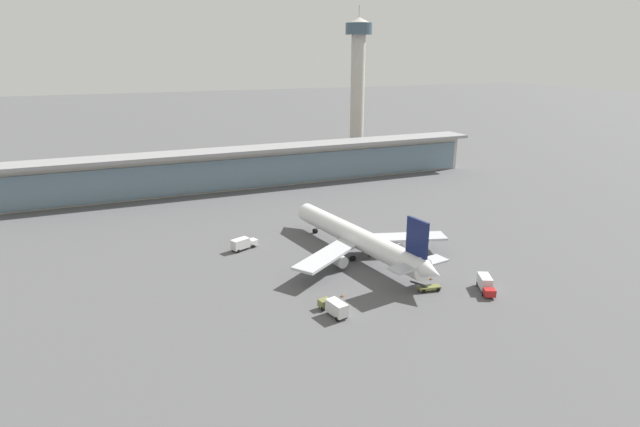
# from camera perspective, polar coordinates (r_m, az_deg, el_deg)

# --- Properties ---
(ground_plane) EXTENTS (1200.00, 1200.00, 0.00)m
(ground_plane) POSITION_cam_1_polar(r_m,az_deg,el_deg) (131.25, 1.92, -4.33)
(ground_plane) COLOR #515154
(airliner_on_stand) EXTENTS (44.24, 58.10, 15.51)m
(airliner_on_stand) POSITION_cam_1_polar(r_m,az_deg,el_deg) (127.05, 4.35, -2.77)
(airliner_on_stand) COLOR white
(airliner_on_stand) RESTS_ON ground
(service_truck_near_nose_olive) EXTENTS (6.93, 2.61, 2.70)m
(service_truck_near_nose_olive) POSITION_cam_1_polar(r_m,az_deg,el_deg) (112.84, 11.99, -8.07)
(service_truck_near_nose_olive) COLOR olive
(service_truck_near_nose_olive) RESTS_ON ground
(service_truck_under_wing_red) EXTENTS (5.22, 7.58, 3.10)m
(service_truck_under_wing_red) POSITION_cam_1_polar(r_m,az_deg,el_deg) (115.63, 17.99, -7.44)
(service_truck_under_wing_red) COLOR #B21E1E
(service_truck_under_wing_red) RESTS_ON ground
(service_truck_mid_apron_white) EXTENTS (7.63, 4.89, 3.10)m
(service_truck_mid_apron_white) POSITION_cam_1_polar(r_m,az_deg,el_deg) (133.83, -8.60, -3.32)
(service_truck_mid_apron_white) COLOR silver
(service_truck_mid_apron_white) RESTS_ON ground
(service_truck_by_tail_olive) EXTENTS (3.70, 7.61, 3.10)m
(service_truck_by_tail_olive) POSITION_cam_1_polar(r_m,az_deg,el_deg) (100.68, 1.61, -10.38)
(service_truck_by_tail_olive) COLOR olive
(service_truck_by_tail_olive) RESTS_ON ground
(service_truck_on_taxiway_grey) EXTENTS (3.02, 1.98, 2.05)m
(service_truck_on_taxiway_grey) POSITION_cam_1_polar(r_m,az_deg,el_deg) (138.67, 2.67, -2.74)
(service_truck_on_taxiway_grey) COLOR gray
(service_truck_on_taxiway_grey) RESTS_ON ground
(terminal_building) EXTENTS (183.60, 12.80, 15.20)m
(terminal_building) POSITION_cam_1_polar(r_m,az_deg,el_deg) (195.78, -7.18, 5.28)
(terminal_building) COLOR #B2ADA3
(terminal_building) RESTS_ON ground
(control_tower) EXTENTS (12.00, 12.00, 69.03)m
(control_tower) POSITION_cam_1_polar(r_m,az_deg,el_deg) (243.76, 4.23, 14.81)
(control_tower) COLOR #B2ADA3
(control_tower) RESTS_ON ground
(safety_cone_alpha) EXTENTS (0.62, 0.62, 0.70)m
(safety_cone_alpha) POSITION_cam_1_polar(r_m,az_deg,el_deg) (108.25, 2.49, -9.11)
(safety_cone_alpha) COLOR orange
(safety_cone_alpha) RESTS_ON ground
(safety_cone_bravo) EXTENTS (0.62, 0.62, 0.70)m
(safety_cone_bravo) POSITION_cam_1_polar(r_m,az_deg,el_deg) (118.52, 12.28, -7.07)
(safety_cone_bravo) COLOR orange
(safety_cone_bravo) RESTS_ON ground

